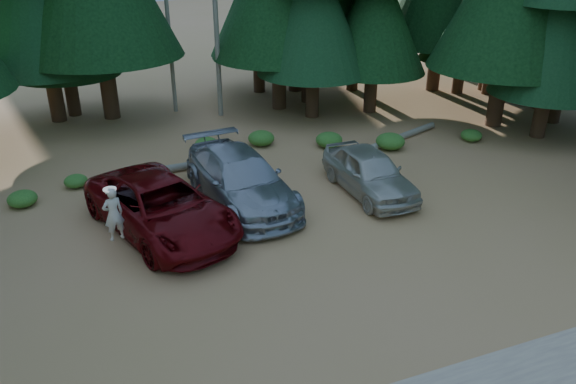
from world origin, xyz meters
name	(u,v)px	position (x,y,z in m)	size (l,w,h in m)	color
ground	(326,263)	(0.00, 0.00, 0.00)	(160.00, 160.00, 0.00)	#AB8048
forest_belt_north	(203,114)	(0.00, 15.00, 0.00)	(36.00, 7.00, 22.00)	black
snag_back	(167,11)	(-1.20, 16.00, 5.00)	(0.20, 0.20, 10.00)	slate
red_pickup	(161,207)	(-4.00, 3.51, 0.85)	(2.82, 6.12, 1.70)	#61080B
silver_minivan_center	(240,179)	(-1.13, 4.58, 0.88)	(2.46, 6.06, 1.76)	#9B9EA3
silver_minivan_right	(369,172)	(3.37, 3.73, 0.80)	(1.88, 4.68, 1.59)	beige
frisbee_player	(113,214)	(-5.46, 2.38, 1.43)	(0.66, 0.53, 1.59)	beige
log_left	(180,167)	(-2.56, 8.11, 0.15)	(0.30, 0.30, 4.27)	slate
log_mid	(227,161)	(-0.67, 8.16, 0.13)	(0.26, 0.26, 3.11)	slate
log_right	(404,136)	(7.55, 8.10, 0.14)	(0.29, 0.29, 4.48)	slate
shrub_far_left	(22,199)	(-8.16, 7.01, 0.27)	(0.98, 0.98, 0.54)	#2A611D
shrub_left	(76,181)	(-6.40, 8.00, 0.23)	(0.84, 0.84, 0.46)	#2A611D
shrub_center_left	(261,138)	(1.33, 9.69, 0.31)	(1.14, 1.14, 0.63)	#2A611D
shrub_center_right	(207,144)	(-1.04, 9.94, 0.27)	(0.99, 0.99, 0.55)	#2A611D
shrub_right	(329,140)	(3.99, 8.42, 0.32)	(1.16, 1.16, 0.64)	#2A611D
shrub_far_right	(390,141)	(6.34, 7.24, 0.34)	(1.24, 1.24, 0.68)	#2A611D
shrub_edge_east	(471,135)	(10.22, 6.81, 0.26)	(0.93, 0.93, 0.51)	#2A611D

